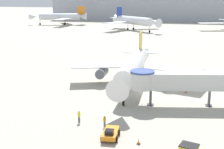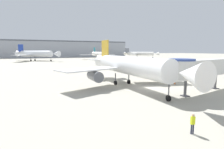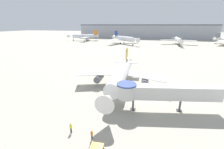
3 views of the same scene
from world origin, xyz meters
TOP-DOWN VIEW (x-y plane):
  - ground_plane at (0.00, 0.00)m, footprint 800.00×800.00m
  - main_airplane at (-2.76, 3.29)m, footprint 28.18×32.51m
  - jet_bridge at (7.53, -6.20)m, footprint 20.94×7.24m
  - traffic_cone_starboard_wing at (7.89, 1.24)m, footprint 0.45×0.45m
  - ground_crew_wing_walker at (-7.21, -17.37)m, footprint 0.38×0.26m
  - background_jet_teal_tail at (28.26, 114.86)m, footprint 32.54×33.44m
  - background_jet_blue_tail at (-21.13, 108.13)m, footprint 31.12×30.16m
  - background_jet_gray_tail at (75.52, 125.75)m, footprint 33.28×32.72m
  - terminal_building at (-6.78, 175.00)m, footprint 172.72×20.42m

SIDE VIEW (x-z plane):
  - ground_plane at x=0.00m, z-range 0.00..0.00m
  - traffic_cone_starboard_wing at x=7.89m, z-range -0.02..0.72m
  - ground_crew_wing_walker at x=-7.21m, z-range 0.14..1.97m
  - main_airplane at x=-2.76m, z-range -0.77..9.19m
  - background_jet_gray_tail at x=75.52m, z-range -0.59..9.28m
  - jet_bridge at x=7.53m, z-range 1.34..7.38m
  - background_jet_teal_tail at x=28.26m, z-range -0.62..9.66m
  - background_jet_blue_tail at x=-21.13m, z-range -0.76..11.10m
  - terminal_building at x=-6.78m, z-range 0.01..18.10m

